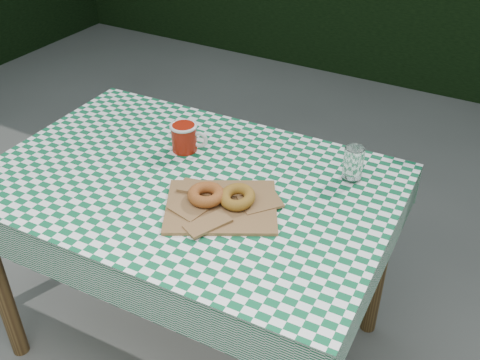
# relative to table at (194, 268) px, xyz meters

# --- Properties ---
(table) EXTENTS (1.30, 0.89, 0.75)m
(table) POSITION_rel_table_xyz_m (0.00, 0.00, 0.00)
(table) COLOR #50331B
(table) RESTS_ON ground
(tablecloth) EXTENTS (1.32, 0.91, 0.01)m
(tablecloth) POSITION_rel_table_xyz_m (0.00, -0.00, 0.38)
(tablecloth) COLOR #0D5832
(tablecloth) RESTS_ON table
(paper_bag) EXTENTS (0.41, 0.38, 0.02)m
(paper_bag) POSITION_rel_table_xyz_m (0.17, -0.08, 0.39)
(paper_bag) COLOR brown
(paper_bag) RESTS_ON tablecloth
(bagel_front) EXTENTS (0.13, 0.13, 0.04)m
(bagel_front) POSITION_rel_table_xyz_m (0.12, -0.08, 0.42)
(bagel_front) COLOR #A55222
(bagel_front) RESTS_ON paper_bag
(bagel_back) EXTENTS (0.12, 0.12, 0.03)m
(bagel_back) POSITION_rel_table_xyz_m (0.21, -0.05, 0.42)
(bagel_back) COLOR #8A5F1C
(bagel_back) RESTS_ON paper_bag
(coffee_mug) EXTENTS (0.21, 0.21, 0.10)m
(coffee_mug) POSITION_rel_table_xyz_m (-0.11, 0.15, 0.43)
(coffee_mug) COLOR maroon
(coffee_mug) RESTS_ON tablecloth
(drinking_glass) EXTENTS (0.08, 0.08, 0.11)m
(drinking_glass) POSITION_rel_table_xyz_m (0.45, 0.26, 0.44)
(drinking_glass) COLOR white
(drinking_glass) RESTS_ON tablecloth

